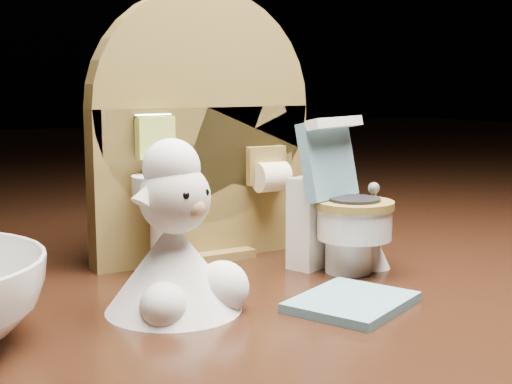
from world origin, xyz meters
The scene contains 5 objects.
backdrop_panel centered at (0.00, 0.06, 0.07)m, with size 0.13×0.05×0.15m.
toy_toilet centered at (0.05, 0.00, 0.03)m, with size 0.05×0.06×0.08m.
bath_mat centered at (0.02, -0.05, 0.00)m, with size 0.05×0.04×0.00m, color #5F91A6.
toilet_brush centered at (0.07, 0.00, 0.01)m, with size 0.02×0.02×0.05m.
plush_lamb centered at (-0.05, -0.02, 0.03)m, with size 0.06×0.06×0.08m.
Camera 1 is at (-0.17, -0.30, 0.10)m, focal length 50.00 mm.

